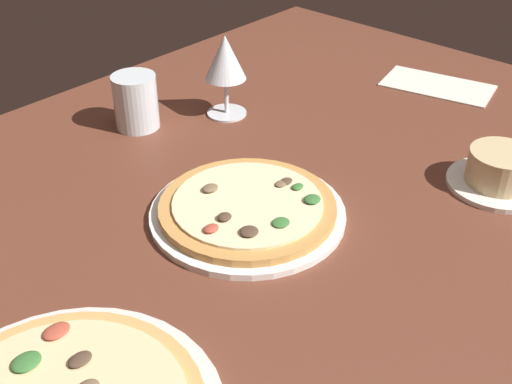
{
  "coord_description": "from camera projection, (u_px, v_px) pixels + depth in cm",
  "views": [
    {
      "loc": [
        59.05,
        51.81,
        58.06
      ],
      "look_at": [
        2.12,
        0.3,
        7.0
      ],
      "focal_mm": 45.26,
      "sensor_mm": 36.0,
      "label": 1
    }
  ],
  "objects": [
    {
      "name": "ramekin_on_saucer",
      "position": [
        500.0,
        172.0,
        0.98
      ],
      "size": [
        15.26,
        15.26,
        5.94
      ],
      "color": "silver",
      "rests_on": "dining_table"
    },
    {
      "name": "wine_glass_near",
      "position": [
        225.0,
        61.0,
        1.14
      ],
      "size": [
        7.4,
        7.4,
        15.11
      ],
      "color": "silver",
      "rests_on": "dining_table"
    },
    {
      "name": "water_glass",
      "position": [
        136.0,
        104.0,
        1.13
      ],
      "size": [
        7.76,
        7.76,
        9.66
      ],
      "color": "silver",
      "rests_on": "dining_table"
    },
    {
      "name": "pizza_main",
      "position": [
        248.0,
        209.0,
        0.92
      ],
      "size": [
        28.03,
        28.03,
        3.35
      ],
      "color": "white",
      "rests_on": "dining_table"
    },
    {
      "name": "paper_menu",
      "position": [
        437.0,
        86.0,
        1.29
      ],
      "size": [
        15.67,
        23.19,
        0.3
      ],
      "primitive_type": "cube",
      "rotation": [
        0.0,
        0.0,
        0.22
      ],
      "color": "silver",
      "rests_on": "dining_table"
    },
    {
      "name": "dining_table",
      "position": [
        264.0,
        213.0,
        0.96
      ],
      "size": [
        150.0,
        110.0,
        4.0
      ],
      "primitive_type": "cube",
      "color": "brown",
      "rests_on": "ground"
    }
  ]
}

